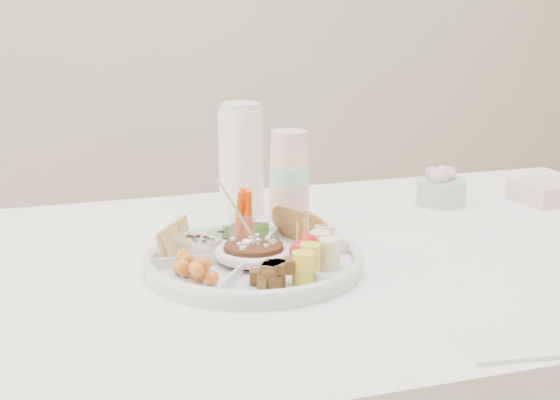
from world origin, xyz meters
name	(u,v)px	position (x,y,z in m)	size (l,w,h in m)	color
party_tray	(254,257)	(-0.23, -0.04, 0.78)	(0.38, 0.38, 0.04)	white
bean_dip	(254,253)	(-0.23, -0.04, 0.79)	(0.10, 0.10, 0.04)	#371F12
tortillas	(305,230)	(-0.12, 0.02, 0.80)	(0.11, 0.11, 0.06)	#C37C34
carrot_cucumber	(239,214)	(-0.23, 0.09, 0.82)	(0.10, 0.10, 0.09)	#EF4A00
pita_raisins	(185,239)	(-0.34, 0.04, 0.80)	(0.12, 0.12, 0.07)	tan
cherries	(195,267)	(-0.35, -0.09, 0.79)	(0.10, 0.10, 0.04)	orange
granola_chunks	(271,275)	(-0.24, -0.17, 0.79)	(0.10, 0.10, 0.04)	brown
banana_tomato	(327,243)	(-0.13, -0.11, 0.82)	(0.12, 0.12, 0.10)	#F3E780
cup_stack	(289,177)	(-0.10, 0.16, 0.87)	(0.08, 0.08, 0.22)	#DEF2CE
thermos	(241,159)	(-0.17, 0.30, 0.88)	(0.10, 0.10, 0.25)	white
flower_bowl	(441,186)	(0.29, 0.25, 0.80)	(0.11, 0.11, 0.09)	#9AC2B2
napkin_stack	(546,192)	(0.54, 0.20, 0.78)	(0.14, 0.12, 0.05)	beige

